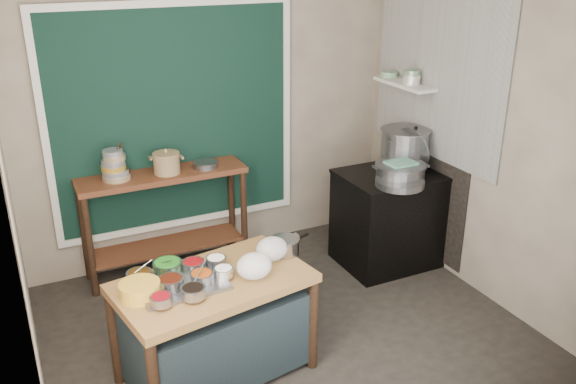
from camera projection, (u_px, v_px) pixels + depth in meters
name	position (u px, v px, depth m)	size (l,w,h in m)	color
floor	(283.00, 328.00, 4.76)	(3.50, 3.00, 0.02)	#2C2722
back_wall	(211.00, 109.00, 5.49)	(3.50, 0.02, 2.80)	gray
left_wall	(8.00, 200.00, 3.52)	(0.02, 3.00, 2.80)	gray
right_wall	(478.00, 127.00, 4.94)	(0.02, 3.00, 2.80)	gray
curtain_panel	(175.00, 120.00, 5.33)	(2.10, 0.02, 1.90)	black
curtain_frame	(175.00, 120.00, 5.33)	(2.22, 0.03, 2.02)	beige
tile_panel	(438.00, 60.00, 5.22)	(0.02, 1.70, 1.70)	#B2B2AA
soot_patch	(420.00, 182.00, 5.74)	(0.01, 1.30, 1.30)	black
wall_shelf	(405.00, 84.00, 5.52)	(0.22, 0.70, 0.03)	beige
prep_table	(215.00, 328.00, 4.10)	(1.25, 0.72, 0.75)	olive
back_counter	(166.00, 222.00, 5.42)	(1.45, 0.40, 0.95)	brown
stove_block	(390.00, 220.00, 5.60)	(0.90, 0.68, 0.85)	black
stove_top	(393.00, 175.00, 5.44)	(0.92, 0.69, 0.03)	black
condiment_tray	(181.00, 285.00, 3.88)	(0.55, 0.39, 0.02)	gray
condiment_bowls	(176.00, 278.00, 3.87)	(0.68, 0.53, 0.08)	gray
yellow_basin	(140.00, 290.00, 3.75)	(0.25, 0.25, 0.10)	gold
saucepan	(285.00, 246.00, 4.28)	(0.21, 0.21, 0.12)	gray
plastic_bag_a	(254.00, 266.00, 3.95)	(0.23, 0.20, 0.18)	white
plastic_bag_b	(272.00, 249.00, 4.18)	(0.22, 0.19, 0.17)	white
bowl_stack	(114.00, 167.00, 5.05)	(0.23, 0.23, 0.26)	tan
utensil_cup	(121.00, 173.00, 5.10)	(0.16, 0.16, 0.09)	gray
ceramic_crock	(167.00, 164.00, 5.20)	(0.24, 0.24, 0.16)	olive
wide_bowl	(206.00, 165.00, 5.35)	(0.22, 0.22, 0.05)	gray
stock_pot	(404.00, 148.00, 5.51)	(0.46, 0.46, 0.36)	gray
pot_lid	(412.00, 149.00, 5.44)	(0.41, 0.41, 0.02)	gray
steamer	(400.00, 172.00, 5.25)	(0.45, 0.45, 0.15)	gray
green_cloth	(401.00, 163.00, 5.22)	(0.24, 0.19, 0.02)	slate
shallow_pan	(400.00, 183.00, 5.14)	(0.42, 0.42, 0.05)	gray
shelf_bowl_stack	(412.00, 78.00, 5.41)	(0.16, 0.16, 0.13)	silver
shelf_bowl_green	(389.00, 74.00, 5.71)	(0.15, 0.15, 0.05)	gray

